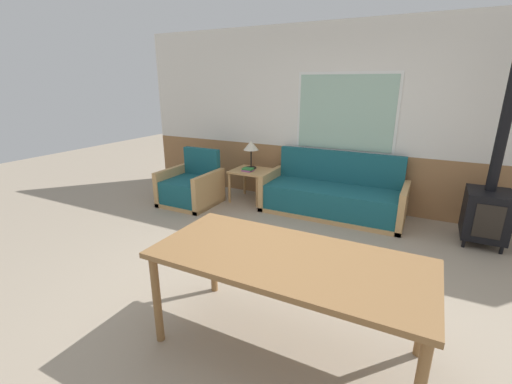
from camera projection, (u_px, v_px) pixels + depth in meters
The scene contains 9 objects.
ground_plane at pixel (273, 289), 3.24m from camera, with size 16.00×16.00×0.00m, color gray.
wall_back at pixel (348, 119), 5.05m from camera, with size 7.20×0.09×2.70m.
couch at pixel (332, 197), 5.01m from camera, with size 2.02×0.77×0.89m.
armchair at pixel (191, 188), 5.45m from camera, with size 0.81×0.79×0.85m.
side_table at pixel (250, 175), 5.55m from camera, with size 0.56×0.56×0.52m.
table_lamp at pixel (251, 147), 5.52m from camera, with size 0.25×0.25×0.45m.
book_stack at pixel (248, 170), 5.44m from camera, with size 0.17×0.16×0.05m.
dining_table at pixel (288, 266), 2.33m from camera, with size 1.87×0.85×0.75m.
wood_stove at pixel (489, 199), 4.01m from camera, with size 0.47×0.55×2.51m.
Camera 1 is at (1.14, -2.57, 1.87)m, focal length 24.00 mm.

